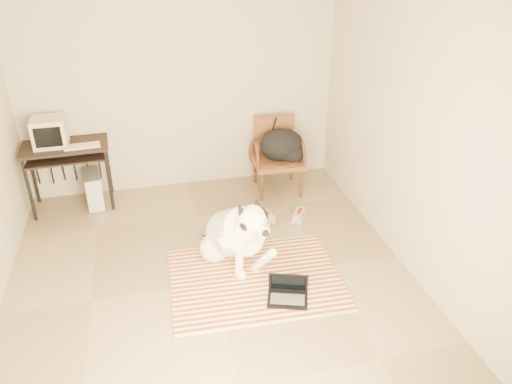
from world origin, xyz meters
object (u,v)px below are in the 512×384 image
object	(u,v)px
pc_tower	(93,189)
laptop	(288,292)
dog	(236,235)
backpack	(284,146)
computer_desk	(66,154)
crt_monitor	(50,132)
rattan_chair	(277,155)

from	to	relation	value
pc_tower	laptop	bearing A→B (deg)	-51.49
dog	backpack	distance (m)	1.79
laptop	computer_desk	distance (m)	3.21
dog	pc_tower	xyz separation A→B (m)	(-1.49, 1.67, -0.14)
laptop	pc_tower	bearing A→B (deg)	128.51
dog	crt_monitor	distance (m)	2.62
backpack	dog	bearing A→B (deg)	-122.01
computer_desk	dog	bearing A→B (deg)	-44.01
dog	backpack	world-z (taller)	dog
dog	crt_monitor	xyz separation A→B (m)	(-1.88, 1.72, 0.64)
computer_desk	pc_tower	size ratio (longest dim) A/B	2.10
dog	laptop	distance (m)	0.81
computer_desk	rattan_chair	xyz separation A→B (m)	(2.61, -0.10, -0.24)
dog	computer_desk	world-z (taller)	dog
dog	computer_desk	bearing A→B (deg)	135.99
laptop	dog	bearing A→B (deg)	118.70
dog	backpack	xyz separation A→B (m)	(0.94, 1.50, 0.27)
computer_desk	crt_monitor	size ratio (longest dim) A/B	2.69
laptop	pc_tower	xyz separation A→B (m)	(-1.86, 2.34, 0.13)
computer_desk	backpack	size ratio (longest dim) A/B	1.75
laptop	backpack	world-z (taller)	backpack
crt_monitor	computer_desk	bearing A→B (deg)	-14.96
pc_tower	backpack	distance (m)	2.47
dog	crt_monitor	size ratio (longest dim) A/B	2.94
dog	rattan_chair	world-z (taller)	rattan_chair
crt_monitor	pc_tower	bearing A→B (deg)	-6.92
pc_tower	rattan_chair	distance (m)	2.38
dog	rattan_chair	size ratio (longest dim) A/B	1.19
dog	laptop	bearing A→B (deg)	-61.30
pc_tower	backpack	world-z (taller)	backpack
laptop	backpack	distance (m)	2.30
rattan_chair	laptop	bearing A→B (deg)	-102.74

